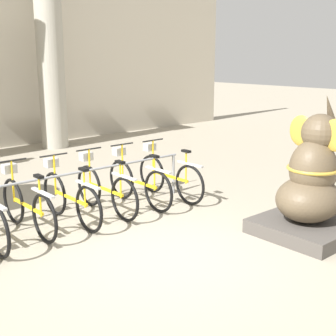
{
  "coord_description": "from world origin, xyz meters",
  "views": [
    {
      "loc": [
        -3.72,
        -4.46,
        2.58
      ],
      "look_at": [
        0.55,
        0.45,
        1.0
      ],
      "focal_mm": 50.0,
      "sensor_mm": 36.0,
      "label": 1
    }
  ],
  "objects_px": {
    "bicycle_6": "(105,188)",
    "elephant_statue": "(311,188)",
    "bicycle_5": "(70,197)",
    "bicycle_8": "(169,176)",
    "bicycle_4": "(27,205)",
    "bicycle_7": "(138,181)"
  },
  "relations": [
    {
      "from": "bicycle_6",
      "to": "elephant_statue",
      "type": "bearing_deg",
      "value": -57.68
    },
    {
      "from": "bicycle_5",
      "to": "elephant_statue",
      "type": "height_order",
      "value": "elephant_statue"
    },
    {
      "from": "bicycle_8",
      "to": "elephant_statue",
      "type": "distance_m",
      "value": 2.74
    },
    {
      "from": "bicycle_4",
      "to": "elephant_statue",
      "type": "height_order",
      "value": "elephant_statue"
    },
    {
      "from": "bicycle_7",
      "to": "bicycle_8",
      "type": "height_order",
      "value": "same"
    },
    {
      "from": "bicycle_6",
      "to": "bicycle_4",
      "type": "bearing_deg",
      "value": 179.44
    },
    {
      "from": "elephant_statue",
      "to": "bicycle_5",
      "type": "bearing_deg",
      "value": 131.76
    },
    {
      "from": "bicycle_4",
      "to": "elephant_statue",
      "type": "xyz_separation_m",
      "value": [
        3.11,
        -2.77,
        0.27
      ]
    },
    {
      "from": "bicycle_4",
      "to": "bicycle_7",
      "type": "bearing_deg",
      "value": -0.77
    },
    {
      "from": "bicycle_4",
      "to": "elephant_statue",
      "type": "relative_size",
      "value": 0.86
    },
    {
      "from": "bicycle_6",
      "to": "bicycle_7",
      "type": "distance_m",
      "value": 0.68
    },
    {
      "from": "bicycle_6",
      "to": "elephant_statue",
      "type": "xyz_separation_m",
      "value": [
        1.75,
        -2.76,
        0.27
      ]
    },
    {
      "from": "bicycle_5",
      "to": "bicycle_7",
      "type": "height_order",
      "value": "same"
    },
    {
      "from": "bicycle_5",
      "to": "bicycle_6",
      "type": "height_order",
      "value": "same"
    },
    {
      "from": "bicycle_4",
      "to": "elephant_statue",
      "type": "distance_m",
      "value": 4.17
    },
    {
      "from": "bicycle_8",
      "to": "elephant_statue",
      "type": "relative_size",
      "value": 0.86
    },
    {
      "from": "bicycle_4",
      "to": "bicycle_6",
      "type": "distance_m",
      "value": 1.36
    },
    {
      "from": "bicycle_5",
      "to": "elephant_statue",
      "type": "distance_m",
      "value": 3.65
    },
    {
      "from": "bicycle_6",
      "to": "bicycle_8",
      "type": "relative_size",
      "value": 1.0
    },
    {
      "from": "bicycle_5",
      "to": "elephant_statue",
      "type": "relative_size",
      "value": 0.86
    },
    {
      "from": "bicycle_6",
      "to": "elephant_statue",
      "type": "relative_size",
      "value": 0.86
    },
    {
      "from": "bicycle_5",
      "to": "bicycle_6",
      "type": "bearing_deg",
      "value": 3.57
    }
  ]
}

